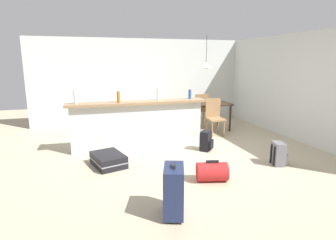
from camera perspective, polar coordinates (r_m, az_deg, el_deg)
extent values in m
cube|color=#BCAD8E|center=(5.81, 1.73, -6.82)|extent=(13.00, 13.00, 0.05)
cube|color=silver|center=(8.47, -4.77, 8.00)|extent=(6.60, 0.10, 2.50)
cube|color=silver|center=(7.33, 24.42, 6.29)|extent=(0.10, 6.00, 2.50)
cube|color=silver|center=(5.97, -6.11, -1.24)|extent=(2.80, 0.20, 0.97)
cube|color=#93704C|center=(5.87, -6.22, 3.62)|extent=(2.96, 0.40, 0.05)
cylinder|color=silver|center=(5.80, -18.68, 4.54)|extent=(0.06, 0.06, 0.27)
cylinder|color=#9E661E|center=(5.76, -10.21, 4.73)|extent=(0.07, 0.07, 0.23)
cylinder|color=silver|center=(6.01, -2.09, 5.31)|extent=(0.06, 0.06, 0.25)
cylinder|color=#284C89|center=(6.27, 4.54, 5.38)|extent=(0.07, 0.07, 0.20)
cube|color=#332319|center=(7.57, 8.35, 3.36)|extent=(1.10, 0.80, 0.04)
cylinder|color=#332319|center=(7.13, 5.82, -0.14)|extent=(0.06, 0.06, 0.70)
cylinder|color=#332319|center=(7.56, 12.72, 0.32)|extent=(0.06, 0.06, 0.70)
cylinder|color=#332319|center=(7.75, 3.92, 0.90)|extent=(0.06, 0.06, 0.70)
cylinder|color=#332319|center=(8.14, 10.39, 1.27)|extent=(0.06, 0.06, 0.70)
cube|color=#9E754C|center=(7.00, 9.83, 0.18)|extent=(0.40, 0.40, 0.04)
cube|color=#9E754C|center=(7.11, 9.28, 2.52)|extent=(0.40, 0.04, 0.48)
cylinder|color=#9E754C|center=(6.84, 9.13, -2.01)|extent=(0.04, 0.04, 0.41)
cylinder|color=#9E754C|center=(6.98, 11.51, -1.82)|extent=(0.04, 0.04, 0.41)
cylinder|color=#9E754C|center=(7.13, 8.05, -1.41)|extent=(0.04, 0.04, 0.41)
cylinder|color=#9E754C|center=(7.26, 10.36, -1.23)|extent=(0.04, 0.04, 0.41)
cube|color=#9E754C|center=(8.19, 6.59, 2.03)|extent=(0.44, 0.44, 0.04)
cube|color=#9E754C|center=(7.98, 7.03, 3.64)|extent=(0.40, 0.07, 0.48)
cylinder|color=#9E754C|center=(8.43, 7.26, 0.75)|extent=(0.04, 0.04, 0.41)
cylinder|color=#9E754C|center=(8.34, 5.17, 0.67)|extent=(0.04, 0.04, 0.41)
cylinder|color=#9E754C|center=(8.14, 7.97, 0.31)|extent=(0.04, 0.04, 0.41)
cylinder|color=#9E754C|center=(8.04, 5.81, 0.22)|extent=(0.04, 0.04, 0.41)
cylinder|color=black|center=(7.54, 7.98, 14.27)|extent=(0.01, 0.01, 0.69)
cone|color=white|center=(7.54, 7.89, 11.26)|extent=(0.34, 0.34, 0.14)
sphere|color=white|center=(7.54, 7.87, 10.65)|extent=(0.07, 0.07, 0.07)
cube|color=black|center=(5.16, -12.23, -8.04)|extent=(0.65, 0.79, 0.22)
cube|color=gray|center=(5.16, -12.23, -8.04)|extent=(0.67, 0.80, 0.02)
cube|color=#2D2D33|center=(5.52, -13.76, -6.74)|extent=(0.21, 0.18, 0.02)
cube|color=black|center=(5.90, 7.83, -4.25)|extent=(0.32, 0.33, 0.42)
cube|color=black|center=(5.89, 8.84, -5.06)|extent=(0.19, 0.20, 0.19)
cube|color=black|center=(5.87, 6.69, -4.52)|extent=(0.04, 0.04, 0.36)
cube|color=black|center=(6.00, 7.12, -4.17)|extent=(0.04, 0.04, 0.36)
cube|color=slate|center=(5.43, 21.81, -6.50)|extent=(0.25, 0.32, 0.42)
cube|color=#515155|center=(5.50, 22.81, -7.16)|extent=(0.11, 0.23, 0.19)
cube|color=black|center=(5.34, 21.10, -7.00)|extent=(0.03, 0.04, 0.36)
cube|color=black|center=(5.46, 20.53, -6.53)|extent=(0.03, 0.04, 0.36)
cylinder|color=red|center=(4.48, 9.09, -10.53)|extent=(0.54, 0.41, 0.30)
cube|color=black|center=(4.42, 9.16, -8.50)|extent=(0.20, 0.08, 0.04)
cube|color=#1E284C|center=(3.45, 1.19, -14.32)|extent=(0.37, 0.49, 0.60)
cylinder|color=black|center=(3.44, 1.11, -20.22)|extent=(0.05, 0.07, 0.06)
cylinder|color=black|center=(3.76, 1.22, -17.11)|extent=(0.05, 0.07, 0.06)
cube|color=#232328|center=(3.32, 1.22, -9.38)|extent=(0.08, 0.15, 0.04)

